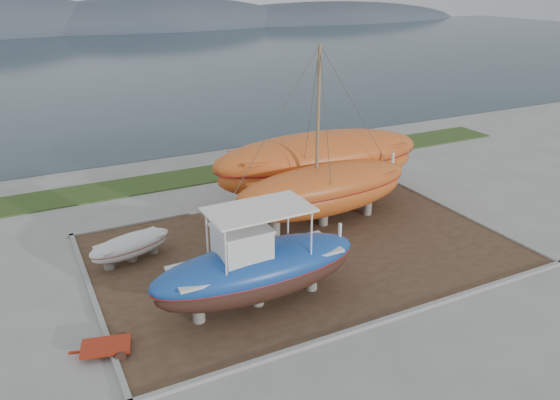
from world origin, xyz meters
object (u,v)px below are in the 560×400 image
white_dinghy (131,248)px  red_trailer (106,349)px  orange_sailboat (326,140)px  orange_bare_hull (319,170)px  blue_caique (257,258)px

white_dinghy → red_trailer: bearing=-126.7°
orange_sailboat → orange_bare_hull: size_ratio=0.80×
orange_sailboat → red_trailer: 13.23m
orange_sailboat → red_trailer: bearing=-157.1°
white_dinghy → orange_bare_hull: size_ratio=0.32×
blue_caique → orange_sailboat: size_ratio=0.86×
white_dinghy → blue_caique: bearing=-75.0°
white_dinghy → orange_bare_hull: bearing=-6.1°
blue_caique → orange_sailboat: bearing=39.5°
white_dinghy → orange_bare_hull: 10.65m
white_dinghy → orange_sailboat: (9.22, -0.62, 3.75)m
white_dinghy → red_trailer: white_dinghy is taller
red_trailer → orange_sailboat: bearing=39.1°
blue_caique → red_trailer: size_ratio=3.43×
white_dinghy → orange_sailboat: 9.97m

